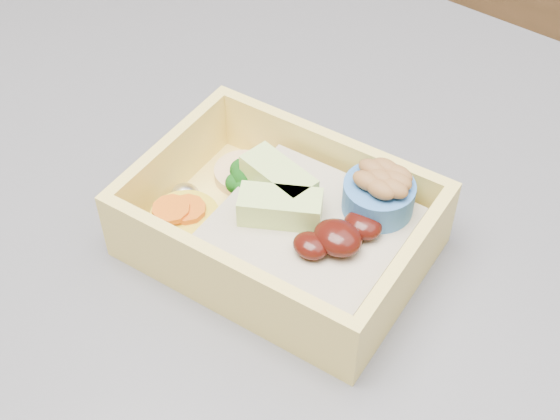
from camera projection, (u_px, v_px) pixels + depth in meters
The scene contains 1 object.
bento_box at pixel (290, 224), 0.48m from camera, with size 0.19×0.14×0.07m.
Camera 1 is at (0.42, -0.26, 1.30)m, focal length 50.00 mm.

